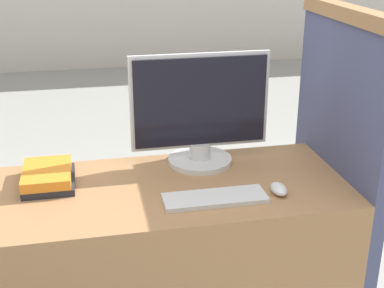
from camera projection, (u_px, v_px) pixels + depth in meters
desk at (171, 274)px, 1.99m from camera, size 1.24×0.57×0.73m
carrel_divider at (334, 180)px, 2.04m from camera, size 0.07×0.67×1.32m
monitor at (200, 113)px, 1.97m from camera, size 0.52×0.24×0.42m
keyboard at (215, 198)px, 1.75m from camera, size 0.34×0.12×0.02m
mouse at (279, 189)px, 1.80m from camera, size 0.05×0.09×0.03m
book_stack at (48, 177)px, 1.86m from camera, size 0.17×0.23×0.06m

